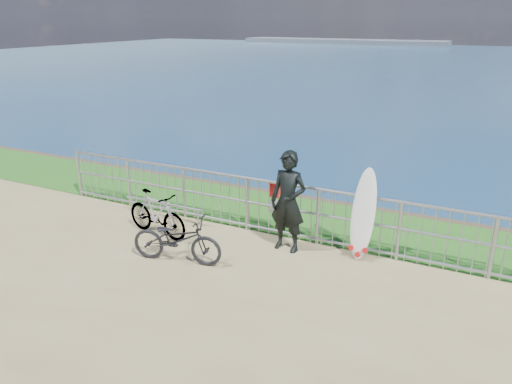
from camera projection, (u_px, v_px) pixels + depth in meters
The scene contains 8 objects.
grass_strip at pixel (291, 215), 10.85m from camera, with size 120.00×120.00×0.00m, color #1C5717.
seascape at pixel (342, 44), 152.72m from camera, with size 260.00×260.00×5.00m.
railing at pixel (270, 207), 9.73m from camera, with size 10.06×0.10×1.13m.
surfer at pixel (288, 202), 8.98m from camera, with size 0.68×0.45×1.88m, color black.
surfboard at pixel (363, 218), 8.74m from camera, with size 0.47×0.43×1.65m.
bicycle_near at pixel (177, 239), 8.67m from camera, with size 0.57×1.64×0.86m, color black.
bicycle_far at pixel (157, 214), 9.73m from camera, with size 0.43×1.52×0.91m, color black.
bike_rack at pixel (163, 205), 10.51m from camera, with size 1.92×0.05×0.40m.
Camera 1 is at (3.83, -6.64, 4.10)m, focal length 35.00 mm.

